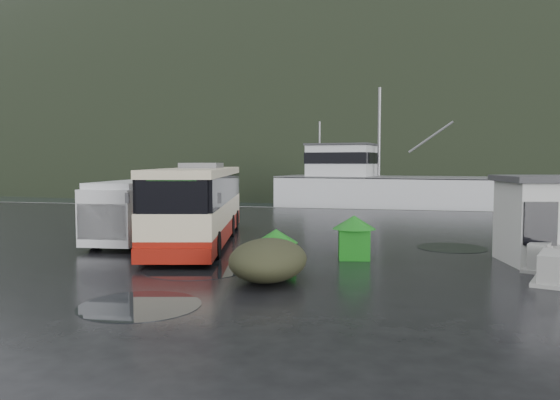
% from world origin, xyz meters
% --- Properties ---
extents(ground, '(160.00, 160.00, 0.00)m').
position_xyz_m(ground, '(0.00, 0.00, 0.00)').
color(ground, black).
rests_on(ground, ground).
extents(harbor_water, '(300.00, 180.00, 0.02)m').
position_xyz_m(harbor_water, '(0.00, 110.00, 0.00)').
color(harbor_water, black).
rests_on(harbor_water, ground).
extents(quay_edge, '(160.00, 0.60, 1.50)m').
position_xyz_m(quay_edge, '(0.00, 20.00, 0.00)').
color(quay_edge, '#999993').
rests_on(quay_edge, ground).
extents(headland, '(780.00, 540.00, 570.00)m').
position_xyz_m(headland, '(10.00, 250.00, 0.00)').
color(headland, black).
rests_on(headland, ground).
extents(coach_bus, '(5.52, 12.07, 3.31)m').
position_xyz_m(coach_bus, '(-3.46, 2.37, 0.00)').
color(coach_bus, beige).
rests_on(coach_bus, ground).
extents(white_van, '(2.53, 6.27, 2.57)m').
position_xyz_m(white_van, '(-6.09, 1.98, 0.00)').
color(white_van, silver).
rests_on(white_van, ground).
extents(waste_bin_left, '(1.14, 1.14, 1.31)m').
position_xyz_m(waste_bin_left, '(1.04, -2.87, 0.00)').
color(waste_bin_left, '#136F14').
rests_on(waste_bin_left, ground).
extents(waste_bin_right, '(1.23, 1.23, 1.50)m').
position_xyz_m(waste_bin_right, '(3.10, 0.02, 0.00)').
color(waste_bin_right, '#136F14').
rests_on(waste_bin_right, ground).
extents(dome_tent, '(2.21, 3.05, 1.18)m').
position_xyz_m(dome_tent, '(1.09, -4.03, 0.00)').
color(dome_tent, '#2E2F1C').
rests_on(dome_tent, ground).
extents(ticket_kiosk, '(4.14, 3.43, 2.88)m').
position_xyz_m(ticket_kiosk, '(9.68, 0.64, 0.00)').
color(ticket_kiosk, silver).
rests_on(ticket_kiosk, ground).
extents(jersey_barrier_b, '(1.36, 1.90, 0.86)m').
position_xyz_m(jersey_barrier_b, '(8.72, -2.59, 0.00)').
color(jersey_barrier_b, '#999993').
rests_on(jersey_barrier_b, ground).
extents(jersey_barrier_c, '(1.46, 1.97, 0.88)m').
position_xyz_m(jersey_barrier_c, '(8.91, -0.63, 0.00)').
color(jersey_barrier_c, '#999993').
rests_on(jersey_barrier_c, ground).
extents(fishing_trawler, '(28.59, 10.62, 11.19)m').
position_xyz_m(fishing_trawler, '(5.69, 28.58, 0.00)').
color(fishing_trawler, silver).
rests_on(fishing_trawler, ground).
extents(puddles, '(11.04, 13.26, 0.01)m').
position_xyz_m(puddles, '(0.85, -2.63, 0.01)').
color(puddles, black).
rests_on(puddles, ground).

